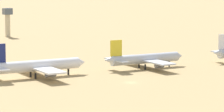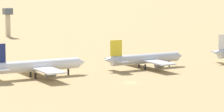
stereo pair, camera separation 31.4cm
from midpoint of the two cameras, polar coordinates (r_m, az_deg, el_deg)
The scene contains 4 objects.
ground at distance 218.35m, azimuth 1.73°, elevation -2.52°, with size 4000.00×4000.00×0.00m, color tan.
parked_jet_navy_3 at distance 230.20m, azimuth -7.23°, elevation -0.93°, with size 41.27×34.62×13.65m.
parked_jet_yellow_4 at distance 250.74m, azimuth 3.04°, elevation -0.27°, with size 38.31×32.08×12.68m.
control_tower at distance 388.89m, azimuth -9.84°, elevation 3.40°, with size 5.20×5.20×18.20m.
Camera 1 is at (-115.86, -181.14, 37.97)m, focal length 96.97 mm.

